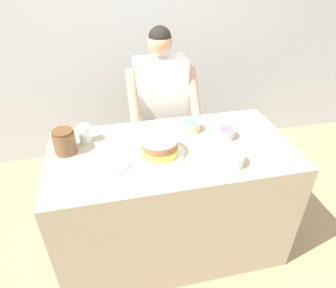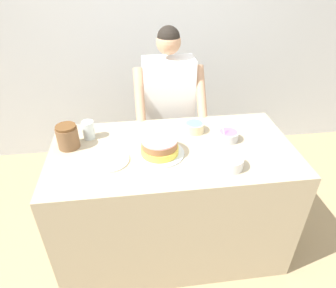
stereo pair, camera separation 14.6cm
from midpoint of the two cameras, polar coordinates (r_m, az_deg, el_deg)
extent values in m
plane|color=tan|center=(2.42, 1.19, -25.52)|extent=(14.00, 14.00, 0.00)
cube|color=silver|center=(3.25, -7.01, 19.39)|extent=(10.00, 0.05, 2.60)
cube|color=tan|center=(2.31, -1.15, -10.63)|extent=(1.64, 0.84, 0.94)
cylinder|color=#2D2D38|center=(2.87, -4.53, -2.80)|extent=(0.13, 0.13, 0.77)
cylinder|color=#2D2D38|center=(2.90, -0.84, -2.33)|extent=(0.13, 0.13, 0.77)
cube|color=white|center=(2.55, -3.07, 9.72)|extent=(0.42, 0.23, 0.57)
cylinder|color=tan|center=(2.38, -8.32, 7.52)|extent=(0.08, 0.37, 0.49)
cylinder|color=tan|center=(2.46, 3.33, 8.68)|extent=(0.08, 0.37, 0.49)
sphere|color=tan|center=(2.41, -3.37, 18.78)|extent=(0.19, 0.19, 0.19)
sphere|color=black|center=(2.40, -3.40, 19.55)|extent=(0.18, 0.18, 0.18)
cylinder|color=silver|center=(1.95, -3.71, -1.88)|extent=(0.32, 0.32, 0.01)
cylinder|color=#F2DB4C|center=(1.94, -3.74, -1.20)|extent=(0.25, 0.25, 0.05)
cylinder|color=#9E663D|center=(1.91, -3.79, -0.04)|extent=(0.23, 0.23, 0.05)
cylinder|color=pink|center=(1.90, -3.82, 0.68)|extent=(0.23, 0.23, 0.01)
cylinder|color=silver|center=(2.14, 8.85, 2.04)|extent=(0.14, 0.14, 0.07)
cylinder|color=#9E66B7|center=(2.12, 8.91, 2.66)|extent=(0.12, 0.12, 0.01)
cylinder|color=silver|center=(2.08, 8.13, 2.62)|extent=(0.04, 0.06, 0.14)
cylinder|color=beige|center=(2.20, 2.42, 3.40)|extent=(0.14, 0.14, 0.07)
cylinder|color=#60B7E0|center=(2.18, 2.43, 4.03)|extent=(0.12, 0.12, 0.01)
cylinder|color=white|center=(1.88, 9.62, -2.85)|extent=(0.17, 0.17, 0.07)
cylinder|color=white|center=(1.86, 9.71, -2.10)|extent=(0.15, 0.15, 0.01)
cylinder|color=silver|center=(2.14, -17.49, 1.84)|extent=(0.08, 0.08, 0.13)
cylinder|color=white|center=(1.91, -13.24, -3.67)|extent=(0.26, 0.26, 0.01)
cylinder|color=brown|center=(2.07, -21.02, 0.19)|extent=(0.14, 0.14, 0.15)
cylinder|color=brown|center=(2.03, -21.48, 2.13)|extent=(0.13, 0.13, 0.02)
camera|label=1|loc=(0.07, -92.17, -1.43)|focal=32.00mm
camera|label=2|loc=(0.07, 87.83, 1.43)|focal=32.00mm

